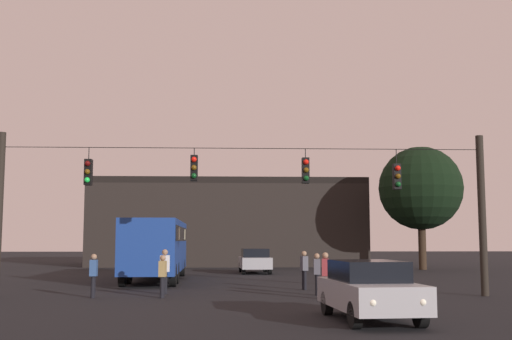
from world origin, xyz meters
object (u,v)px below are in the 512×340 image
object	(u,v)px
city_bus	(157,244)
pedestrian_crossing_right	(325,273)
pedestrian_crossing_center	(163,274)
pedestrian_far_side	(165,269)
car_near_right	(369,289)
pedestrian_trailing	(317,272)
pedestrian_crossing_left	(304,268)
pedestrian_near_bus	(93,273)
car_far_left	(255,260)
tree_left_silhouette	(421,188)

from	to	relation	value
city_bus	pedestrian_crossing_right	size ratio (longest dim) A/B	6.82
pedestrian_crossing_center	pedestrian_far_side	size ratio (longest dim) A/B	0.89
city_bus	pedestrian_crossing_right	xyz separation A→B (m)	(7.04, -10.44, -0.95)
pedestrian_far_side	car_near_right	bearing A→B (deg)	-53.85
city_bus	pedestrian_trailing	size ratio (longest dim) A/B	7.11
pedestrian_crossing_left	pedestrian_crossing_center	xyz separation A→B (m)	(-5.49, -3.49, -0.05)
pedestrian_near_bus	pedestrian_far_side	world-z (taller)	pedestrian_far_side
pedestrian_far_side	pedestrian_near_bus	bearing A→B (deg)	-148.78
car_near_right	city_bus	bearing A→B (deg)	113.87
car_near_right	pedestrian_crossing_left	xyz separation A→B (m)	(-0.48, 10.19, 0.10)
car_far_left	pedestrian_far_side	xyz separation A→B (m)	(-4.06, -15.30, 0.17)
pedestrian_crossing_right	pedestrian_crossing_center	bearing A→B (deg)	172.79
car_far_left	pedestrian_crossing_right	xyz separation A→B (m)	(1.76, -17.60, 0.12)
city_bus	pedestrian_far_side	size ratio (longest dim) A/B	6.51
pedestrian_crossing_left	pedestrian_near_bus	world-z (taller)	pedestrian_crossing_left
city_bus	pedestrian_far_side	bearing A→B (deg)	-81.49
pedestrian_near_bus	pedestrian_trailing	distance (m)	8.17
pedestrian_crossing_right	pedestrian_trailing	xyz separation A→B (m)	(-0.07, 1.62, -0.04)
pedestrian_trailing	tree_left_silhouette	size ratio (longest dim) A/B	0.18
pedestrian_crossing_center	pedestrian_trailing	distance (m)	5.73
pedestrian_crossing_right	pedestrian_trailing	size ratio (longest dim) A/B	1.04
pedestrian_crossing_left	pedestrian_trailing	xyz separation A→B (m)	(0.18, -2.60, -0.03)
city_bus	pedestrian_trailing	bearing A→B (deg)	-51.73
car_near_right	pedestrian_trailing	bearing A→B (deg)	92.27
city_bus	tree_left_silhouette	bearing A→B (deg)	33.81
city_bus	pedestrian_crossing_right	world-z (taller)	city_bus
pedestrian_near_bus	tree_left_silhouette	bearing A→B (deg)	48.99
pedestrian_crossing_left	pedestrian_near_bus	bearing A→B (deg)	-157.10
car_near_right	car_far_left	bearing A→B (deg)	94.81
pedestrian_trailing	pedestrian_far_side	distance (m)	5.79
car_far_left	tree_left_silhouette	xyz separation A→B (m)	(11.89, 4.34, 4.88)
city_bus	pedestrian_far_side	world-z (taller)	city_bus
car_near_right	car_far_left	distance (m)	23.66
car_near_right	pedestrian_near_bus	bearing A→B (deg)	140.99
car_near_right	pedestrian_trailing	size ratio (longest dim) A/B	2.86
pedestrian_near_bus	pedestrian_far_side	size ratio (longest dim) A/B	0.92
pedestrian_crossing_center	pedestrian_far_side	bearing A→B (deg)	92.95
pedestrian_near_bus	pedestrian_trailing	xyz separation A→B (m)	(8.13, 0.76, -0.00)
pedestrian_crossing_right	pedestrian_near_bus	xyz separation A→B (m)	(-8.21, 0.85, -0.04)
car_far_left	pedestrian_crossing_center	bearing A→B (deg)	-103.27
pedestrian_crossing_center	pedestrian_near_bus	bearing A→B (deg)	177.05
city_bus	pedestrian_crossing_left	bearing A→B (deg)	-42.54
pedestrian_trailing	pedestrian_crossing_right	bearing A→B (deg)	-87.37
car_near_right	pedestrian_crossing_right	size ratio (longest dim) A/B	2.74
city_bus	pedestrian_far_side	distance (m)	8.28
pedestrian_near_bus	pedestrian_crossing_right	bearing A→B (deg)	-5.93
car_near_right	pedestrian_far_side	size ratio (longest dim) A/B	2.61
pedestrian_trailing	pedestrian_near_bus	bearing A→B (deg)	-174.65
car_far_left	pedestrian_trailing	bearing A→B (deg)	-83.99
pedestrian_crossing_center	pedestrian_trailing	world-z (taller)	pedestrian_trailing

